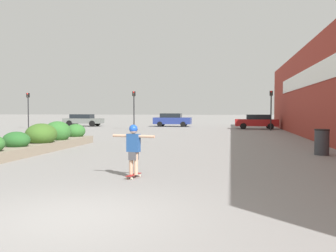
{
  "coord_description": "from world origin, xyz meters",
  "views": [
    {
      "loc": [
        2.74,
        -6.17,
        1.9
      ],
      "look_at": [
        0.04,
        9.85,
        1.21
      ],
      "focal_mm": 40.0,
      "sensor_mm": 36.0,
      "label": 1
    }
  ],
  "objects_px": {
    "trash_bin": "(322,142)",
    "car_leftmost": "(257,121)",
    "skateboard": "(134,175)",
    "traffic_light_far_left": "(28,105)",
    "skateboarder": "(133,144)",
    "car_center_right": "(83,120)",
    "traffic_light_left": "(134,104)",
    "traffic_light_right": "(271,104)",
    "car_center_left": "(172,120)"
  },
  "relations": [
    {
      "from": "trash_bin",
      "to": "car_leftmost",
      "type": "distance_m",
      "value": 22.13
    },
    {
      "from": "skateboard",
      "to": "traffic_light_far_left",
      "type": "distance_m",
      "value": 31.53
    },
    {
      "from": "car_leftmost",
      "to": "traffic_light_far_left",
      "type": "xyz_separation_m",
      "value": [
        -23.34,
        -2.91,
        1.72
      ]
    },
    {
      "from": "trash_bin",
      "to": "traffic_light_far_left",
      "type": "distance_m",
      "value": 31.22
    },
    {
      "from": "skateboarder",
      "to": "car_leftmost",
      "type": "xyz_separation_m",
      "value": [
        5.26,
        28.63,
        -0.17
      ]
    },
    {
      "from": "car_center_right",
      "to": "car_leftmost",
      "type": "bearing_deg",
      "value": 80.68
    },
    {
      "from": "skateboard",
      "to": "car_center_right",
      "type": "distance_m",
      "value": 35.09
    },
    {
      "from": "skateboard",
      "to": "traffic_light_left",
      "type": "height_order",
      "value": "traffic_light_left"
    },
    {
      "from": "traffic_light_left",
      "to": "traffic_light_right",
      "type": "height_order",
      "value": "traffic_light_left"
    },
    {
      "from": "car_center_right",
      "to": "skateboarder",
      "type": "bearing_deg",
      "value": 24.6
    },
    {
      "from": "skateboard",
      "to": "car_leftmost",
      "type": "bearing_deg",
      "value": 93.57
    },
    {
      "from": "car_center_left",
      "to": "car_center_right",
      "type": "xyz_separation_m",
      "value": [
        -10.55,
        -0.87,
        -0.03
      ]
    },
    {
      "from": "skateboard",
      "to": "skateboarder",
      "type": "distance_m",
      "value": 0.87
    },
    {
      "from": "traffic_light_left",
      "to": "traffic_light_right",
      "type": "distance_m",
      "value": 13.01
    },
    {
      "from": "trash_bin",
      "to": "traffic_light_far_left",
      "type": "xyz_separation_m",
      "value": [
        -24.56,
        19.19,
        1.94
      ]
    },
    {
      "from": "car_center_left",
      "to": "car_center_right",
      "type": "distance_m",
      "value": 10.58
    },
    {
      "from": "skateboarder",
      "to": "traffic_light_left",
      "type": "bearing_deg",
      "value": 118.73
    },
    {
      "from": "car_leftmost",
      "to": "car_center_right",
      "type": "height_order",
      "value": "car_leftmost"
    },
    {
      "from": "trash_bin",
      "to": "car_leftmost",
      "type": "bearing_deg",
      "value": 93.17
    },
    {
      "from": "trash_bin",
      "to": "car_center_left",
      "type": "relative_size",
      "value": 0.25
    },
    {
      "from": "trash_bin",
      "to": "car_center_left",
      "type": "xyz_separation_m",
      "value": [
        -10.55,
        26.23,
        0.25
      ]
    },
    {
      "from": "car_leftmost",
      "to": "traffic_light_left",
      "type": "xyz_separation_m",
      "value": [
        -11.91,
        -3.36,
        1.75
      ]
    },
    {
      "from": "skateboarder",
      "to": "car_center_left",
      "type": "xyz_separation_m",
      "value": [
        -4.06,
        32.77,
        -0.14
      ]
    },
    {
      "from": "trash_bin",
      "to": "car_leftmost",
      "type": "xyz_separation_m",
      "value": [
        -1.22,
        22.1,
        0.22
      ]
    },
    {
      "from": "skateboard",
      "to": "traffic_light_left",
      "type": "bearing_deg",
      "value": 118.73
    },
    {
      "from": "car_center_left",
      "to": "traffic_light_left",
      "type": "xyz_separation_m",
      "value": [
        -2.59,
        -7.5,
        1.72
      ]
    },
    {
      "from": "traffic_light_far_left",
      "to": "skateboarder",
      "type": "bearing_deg",
      "value": -54.91
    },
    {
      "from": "car_leftmost",
      "to": "traffic_light_right",
      "type": "height_order",
      "value": "traffic_light_right"
    },
    {
      "from": "car_leftmost",
      "to": "car_center_left",
      "type": "height_order",
      "value": "car_center_left"
    },
    {
      "from": "traffic_light_right",
      "to": "traffic_light_far_left",
      "type": "height_order",
      "value": "traffic_light_right"
    },
    {
      "from": "trash_bin",
      "to": "traffic_light_right",
      "type": "bearing_deg",
      "value": 90.4
    },
    {
      "from": "skateboarder",
      "to": "traffic_light_left",
      "type": "height_order",
      "value": "traffic_light_left"
    },
    {
      "from": "traffic_light_left",
      "to": "traffic_light_far_left",
      "type": "bearing_deg",
      "value": 177.73
    },
    {
      "from": "car_center_right",
      "to": "traffic_light_left",
      "type": "relative_size",
      "value": 1.22
    },
    {
      "from": "car_leftmost",
      "to": "skateboarder",
      "type": "bearing_deg",
      "value": 169.58
    },
    {
      "from": "traffic_light_far_left",
      "to": "traffic_light_right",
      "type": "bearing_deg",
      "value": 0.06
    },
    {
      "from": "car_center_left",
      "to": "car_leftmost",
      "type": "bearing_deg",
      "value": 66.09
    },
    {
      "from": "traffic_light_far_left",
      "to": "trash_bin",
      "type": "bearing_deg",
      "value": -38.0
    },
    {
      "from": "car_center_left",
      "to": "trash_bin",
      "type": "bearing_deg",
      "value": 21.9
    },
    {
      "from": "traffic_light_right",
      "to": "skateboard",
      "type": "bearing_deg",
      "value": -103.86
    },
    {
      "from": "trash_bin",
      "to": "traffic_light_far_left",
      "type": "height_order",
      "value": "traffic_light_far_left"
    },
    {
      "from": "car_center_left",
      "to": "traffic_light_left",
      "type": "relative_size",
      "value": 1.16
    },
    {
      "from": "traffic_light_left",
      "to": "traffic_light_right",
      "type": "relative_size",
      "value": 1.01
    },
    {
      "from": "car_center_left",
      "to": "car_center_right",
      "type": "height_order",
      "value": "car_center_left"
    },
    {
      "from": "car_center_right",
      "to": "traffic_light_left",
      "type": "height_order",
      "value": "traffic_light_left"
    },
    {
      "from": "skateboard",
      "to": "trash_bin",
      "type": "height_order",
      "value": "trash_bin"
    },
    {
      "from": "skateboarder",
      "to": "car_center_right",
      "type": "height_order",
      "value": "skateboarder"
    },
    {
      "from": "skateboarder",
      "to": "car_center_left",
      "type": "relative_size",
      "value": 0.32
    },
    {
      "from": "skateboard",
      "to": "car_leftmost",
      "type": "xyz_separation_m",
      "value": [
        5.26,
        28.63,
        0.7
      ]
    },
    {
      "from": "traffic_light_right",
      "to": "car_leftmost",
      "type": "bearing_deg",
      "value": 110.68
    }
  ]
}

